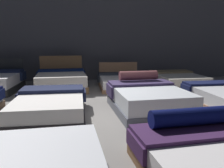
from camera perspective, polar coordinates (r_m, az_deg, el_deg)
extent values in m
cube|color=gray|center=(5.43, -2.96, -6.82)|extent=(18.00, 18.00, 0.02)
cube|color=#47474C|center=(9.91, -6.09, 11.11)|extent=(18.00, 0.06, 3.50)
cube|color=#40224C|center=(3.35, 19.39, -10.78)|extent=(1.64, 0.78, 0.05)
cube|color=#40224C|center=(3.07, 5.85, -14.86)|extent=(0.09, 0.69, 0.21)
cylinder|color=#091049|center=(3.40, 18.41, -7.71)|extent=(1.13, 0.31, 0.25)
cube|color=black|center=(5.21, -15.03, -6.87)|extent=(1.51, 2.10, 0.16)
cube|color=white|center=(5.15, -15.14, -4.57)|extent=(1.45, 2.03, 0.27)
cube|color=#1B2140|center=(5.75, -14.44, -1.23)|extent=(1.47, 0.72, 0.08)
cube|color=#1B2140|center=(5.91, -21.59, -2.83)|extent=(0.09, 0.70, 0.22)
cube|color=#1B2140|center=(5.74, -6.95, -2.54)|extent=(0.09, 0.70, 0.22)
cube|color=#4A4E5C|center=(5.44, 8.98, -5.71)|extent=(1.66, 2.09, 0.20)
cube|color=silver|center=(5.37, 9.06, -2.96)|extent=(1.60, 2.03, 0.34)
cube|color=#3C2F57|center=(5.93, 6.95, 0.29)|extent=(1.59, 0.75, 0.06)
cube|color=#3C2F57|center=(5.76, -0.57, -1.62)|extent=(0.09, 0.69, 0.27)
cube|color=#3C2F57|center=(6.25, 13.82, -0.98)|extent=(0.09, 0.69, 0.27)
cylinder|color=brown|center=(6.05, 6.52, 2.12)|extent=(1.01, 0.28, 0.24)
cube|color=#141A42|center=(6.89, 23.36, 0.23)|extent=(1.47, 0.53, 0.06)
cube|color=#141A42|center=(6.54, 17.78, -1.28)|extent=(0.06, 0.52, 0.25)
cube|color=black|center=(9.30, -25.06, 2.62)|extent=(1.35, 0.12, 1.02)
cube|color=#1A2340|center=(9.01, -25.70, 2.92)|extent=(1.45, 0.61, 0.08)
cube|color=#1A2340|center=(8.81, -21.12, 1.90)|extent=(0.11, 0.53, 0.28)
cube|color=brown|center=(8.09, -12.34, -0.53)|extent=(1.74, 2.07, 0.21)
cube|color=silver|center=(8.05, -12.42, 1.38)|extent=(1.68, 2.01, 0.33)
cube|color=brown|center=(9.02, -12.43, 3.37)|extent=(1.56, 0.12, 1.09)
cube|color=#0C1C49|center=(8.73, -12.44, 3.38)|extent=(1.65, 0.58, 0.07)
cube|color=#0C1C49|center=(8.80, -17.80, 2.14)|extent=(0.09, 0.50, 0.25)
cube|color=#0C1C49|center=(8.79, -7.00, 2.54)|extent=(0.09, 0.50, 0.25)
cube|color=#966C4B|center=(8.17, 2.56, -0.52)|extent=(1.65, 1.99, 0.12)
cube|color=white|center=(8.14, 2.57, 0.78)|extent=(1.59, 1.93, 0.25)
cube|color=#966C4B|center=(9.06, 1.54, 2.80)|extent=(1.50, 0.09, 0.83)
cube|color=#292F38|center=(8.82, 1.78, 2.60)|extent=(1.58, 0.49, 0.08)
cube|color=#292F38|center=(8.76, -3.41, 1.43)|extent=(0.09, 0.44, 0.26)
cube|color=#292F38|center=(9.00, 6.82, 1.62)|extent=(0.09, 0.44, 0.26)
cube|color=#352C2C|center=(8.88, 15.93, 0.07)|extent=(1.63, 2.09, 0.16)
cube|color=beige|center=(8.85, 15.99, 1.41)|extent=(1.57, 2.03, 0.26)
cube|color=olive|center=(9.42, 14.27, 3.01)|extent=(1.59, 0.70, 0.07)
cube|color=olive|center=(9.15, 9.63, 1.81)|extent=(0.08, 0.67, 0.30)
cube|color=olive|center=(9.80, 18.50, 1.98)|extent=(0.08, 0.67, 0.30)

